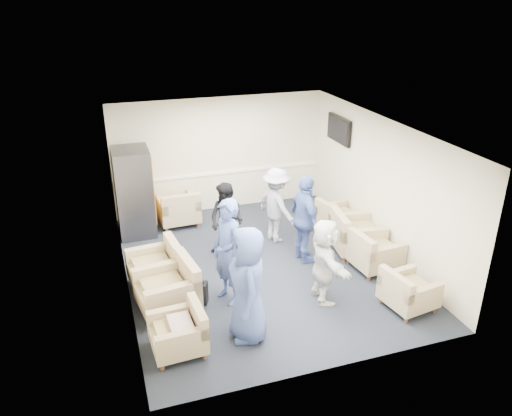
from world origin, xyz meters
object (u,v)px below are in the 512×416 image
object	(u,v)px
armchair_right_midnear	(372,253)
person_front_left	(248,285)
person_front_right	(324,261)
person_back_right	(276,205)
armchair_left_mid	(171,290)
armchair_left_far	(159,268)
person_mid_left	(228,252)
armchair_right_near	(407,292)
armchair_left_near	(181,333)
armchair_right_far	(338,220)
armchair_right_midfar	(354,235)
armchair_corner	(179,210)
person_back_left	(227,221)
person_mid_right	(305,220)
vending_machine	(134,192)

from	to	relation	value
armchair_right_midnear	person_front_left	size ratio (longest dim) A/B	0.50
person_front_right	person_back_right	bearing A→B (deg)	5.66
armchair_left_mid	armchair_left_far	size ratio (longest dim) A/B	1.08
armchair_left_far	person_mid_left	world-z (taller)	person_mid_left
armchair_right_near	armchair_right_midnear	distance (m)	1.33
person_back_right	armchair_left_near	bearing A→B (deg)	119.52
person_front_left	armchair_right_far	bearing A→B (deg)	141.07
armchair_right_far	person_front_left	size ratio (longest dim) A/B	0.51
armchair_right_midfar	armchair_corner	size ratio (longest dim) A/B	1.15
armchair_left_far	armchair_right_near	distance (m)	4.29
armchair_right_midfar	person_back_left	size ratio (longest dim) A/B	0.68
armchair_right_midnear	armchair_corner	world-z (taller)	armchair_corner
person_front_left	armchair_right_midnear	bearing A→B (deg)	120.47
armchair_right_midnear	armchair_left_far	bearing A→B (deg)	75.41
person_front_right	armchair_right_far	bearing A→B (deg)	-26.30
armchair_left_near	armchair_right_midnear	world-z (taller)	armchair_right_midnear
armchair_right_near	armchair_right_midfar	world-z (taller)	armchair_right_midfar
armchair_left_near	armchair_left_mid	xyz separation A→B (m)	(0.03, 1.09, 0.06)
armchair_left_near	person_mid_right	distance (m)	3.41
person_mid_right	person_back_left	bearing A→B (deg)	63.06
person_front_right	person_front_left	bearing A→B (deg)	115.98
armchair_right_midnear	person_front_left	xyz separation A→B (m)	(-2.83, -1.20, 0.58)
armchair_corner	person_front_right	bearing A→B (deg)	112.99
armchair_left_near	armchair_right_near	distance (m)	3.74
armchair_left_far	armchair_right_midnear	size ratio (longest dim) A/B	1.06
armchair_right_midfar	person_back_left	bearing A→B (deg)	84.57
armchair_right_midnear	armchair_left_near	bearing A→B (deg)	102.46
person_front_left	armchair_right_midfar	bearing A→B (deg)	131.68
armchair_left_near	person_back_left	distance (m)	2.93
armchair_left_near	person_back_right	bearing A→B (deg)	135.50
armchair_corner	person_back_left	bearing A→B (deg)	107.38
armchair_right_near	person_back_right	bearing A→B (deg)	12.83
armchair_left_far	armchair_left_mid	bearing A→B (deg)	0.13
person_front_right	armchair_left_mid	bearing A→B (deg)	84.23
armchair_left_far	person_front_left	distance (m)	2.23
armchair_right_midnear	person_mid_right	xyz separation A→B (m)	(-1.10, 0.70, 0.55)
armchair_right_midnear	person_mid_left	xyz separation A→B (m)	(-2.85, -0.15, 0.59)
person_front_left	person_back_left	bearing A→B (deg)	179.44
armchair_left_near	person_front_left	bearing A→B (deg)	87.62
armchair_left_near	person_back_left	world-z (taller)	person_back_left
person_front_right	armchair_left_near	bearing A→B (deg)	108.48
armchair_left_near	person_front_right	world-z (taller)	person_front_right
armchair_right_far	person_mid_left	xyz separation A→B (m)	(-2.91, -1.70, 0.60)
armchair_left_mid	person_back_left	distance (m)	2.03
armchair_left_near	armchair_right_midfar	distance (m)	4.32
vending_machine	person_mid_right	xyz separation A→B (m)	(2.96, -2.28, -0.07)
armchair_left_mid	person_back_left	xyz separation A→B (m)	(1.36, 1.45, 0.40)
armchair_corner	person_mid_right	world-z (taller)	person_mid_right
armchair_right_far	person_back_left	world-z (taller)	person_back_left
person_back_left	person_back_right	distance (m)	1.22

